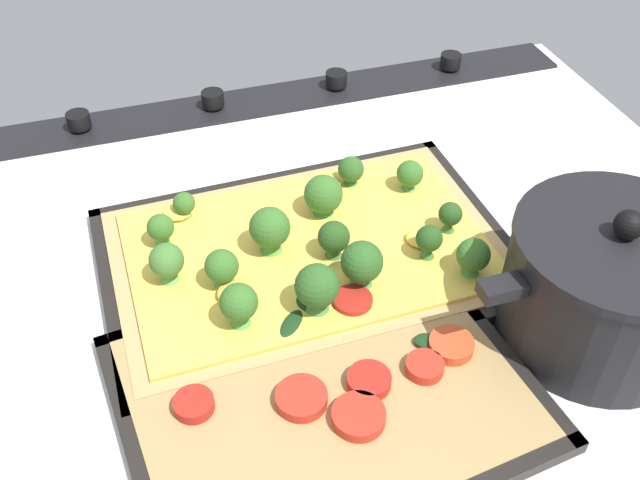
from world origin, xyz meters
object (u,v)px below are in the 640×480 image
Objects in this scene: baking_tray_front at (308,258)px; veggie_pizza_back at (329,386)px; baking_tray_back at (325,394)px; broccoli_pizza at (308,248)px; cooking_pot at (606,285)px.

baking_tray_front is 1.24× the size of veggie_pizza_back.
baking_tray_front is at bearing -102.09° from baking_tray_back.
broccoli_pizza is 1.16× the size of veggie_pizza_back.
broccoli_pizza is 15.71cm from baking_tray_back.
broccoli_pizza is 1.54× the size of cooking_pot.
cooking_pot reaches higher than veggie_pizza_back.
baking_tray_front is 15.94cm from veggie_pizza_back.
broccoli_pizza is at bearing -100.87° from veggie_pizza_back.
baking_tray_front is 27.18cm from cooking_pot.
baking_tray_front is at bearing -100.20° from broccoli_pizza.
veggie_pizza_back is (3.00, 15.64, 0.73)cm from baking_tray_front.
baking_tray_back is 0.82cm from veggie_pizza_back.
cooking_pot reaches higher than baking_tray_back.
broccoli_pizza reaches higher than veggie_pizza_back.
cooking_pot is (-21.38, 15.58, 3.50)cm from broccoli_pizza.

